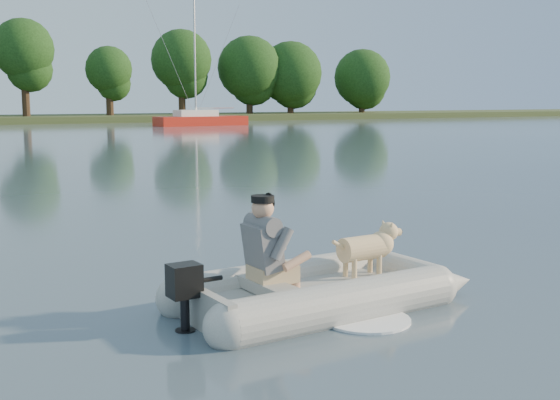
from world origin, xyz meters
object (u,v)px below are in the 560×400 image
dinghy (320,254)px  man (265,243)px  dog (363,252)px  sailboat (200,120)px

dinghy → man: 0.70m
dog → sailboat: size_ratio=0.09×
sailboat → dinghy: bearing=-114.5°
dinghy → sailboat: bearing=65.5°
man → dinghy: bearing=-4.2°
dog → sailboat: bearing=66.1°
man → sailboat: (17.08, 47.92, -0.29)m
dog → sailboat: 50.33m
dinghy → man: bearing=175.8°
dog → sailboat: sailboat is taller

